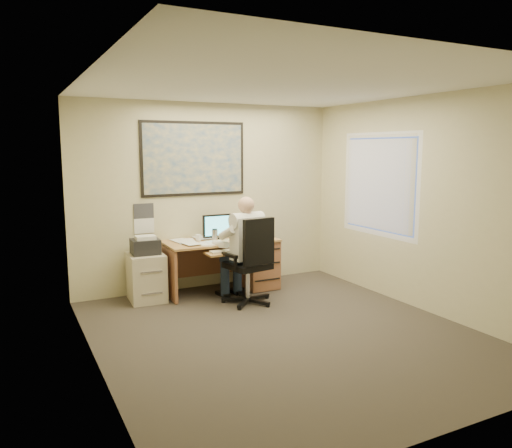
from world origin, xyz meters
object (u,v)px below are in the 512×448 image
desk (241,259)px  office_chair (249,279)px  filing_cabinet (146,273)px  person (247,250)px

desk → office_chair: (-0.24, -0.75, -0.10)m
filing_cabinet → office_chair: office_chair is taller
desk → person: person is taller
office_chair → person: size_ratio=0.82×
desk → filing_cabinet: size_ratio=1.79×
office_chair → desk: bearing=62.7°
office_chair → person: 0.38m
filing_cabinet → person: bearing=-27.6°
desk → office_chair: office_chair is taller
filing_cabinet → desk: bearing=1.9°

